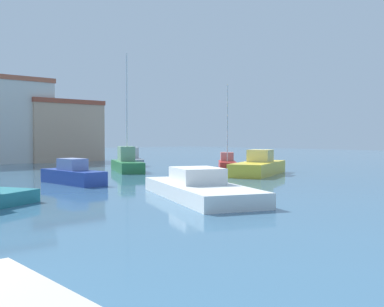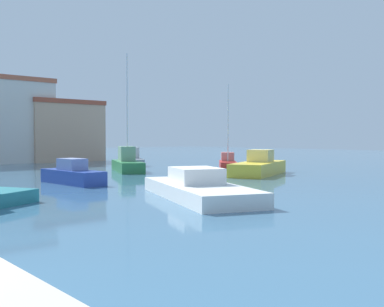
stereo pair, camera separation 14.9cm
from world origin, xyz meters
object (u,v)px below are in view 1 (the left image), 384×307
(sailboat_red_mid_harbor, at_px, (227,162))
(motorboat_blue_center_channel, at_px, (73,175))
(motorboat_yellow_behind_lamppost, at_px, (259,167))
(motorboat_grey_inner_mooring, at_px, (134,160))
(motorboat_white_outer_mooring, at_px, (199,188))
(sailboat_green_distant_north, at_px, (127,163))

(sailboat_red_mid_harbor, relative_size, motorboat_blue_center_channel, 1.48)
(motorboat_yellow_behind_lamppost, distance_m, motorboat_blue_center_channel, 13.72)
(motorboat_blue_center_channel, bearing_deg, motorboat_grey_inner_mooring, 43.48)
(motorboat_blue_center_channel, bearing_deg, motorboat_yellow_behind_lamppost, -12.44)
(sailboat_red_mid_harbor, xyz_separation_m, motorboat_white_outer_mooring, (-16.28, -13.90, -0.09))
(sailboat_green_distant_north, relative_size, motorboat_blue_center_channel, 1.86)
(sailboat_red_mid_harbor, distance_m, motorboat_blue_center_channel, 18.04)
(sailboat_red_mid_harbor, distance_m, motorboat_yellow_behind_lamppost, 8.30)
(sailboat_green_distant_north, xyz_separation_m, motorboat_yellow_behind_lamppost, (5.31, -9.36, -0.09))
(sailboat_red_mid_harbor, xyz_separation_m, motorboat_yellow_behind_lamppost, (-4.15, -7.19, 0.06))
(sailboat_red_mid_harbor, xyz_separation_m, sailboat_green_distant_north, (-9.45, 2.17, 0.15))
(sailboat_red_mid_harbor, bearing_deg, sailboat_green_distant_north, 167.05)
(sailboat_red_mid_harbor, bearing_deg, motorboat_grey_inner_mooring, 121.25)
(sailboat_red_mid_harbor, distance_m, sailboat_green_distant_north, 9.70)
(motorboat_grey_inner_mooring, bearing_deg, motorboat_yellow_behind_lamppost, -87.60)
(motorboat_grey_inner_mooring, relative_size, motorboat_yellow_behind_lamppost, 0.60)
(sailboat_red_mid_harbor, relative_size, motorboat_white_outer_mooring, 0.84)
(motorboat_yellow_behind_lamppost, height_order, motorboat_blue_center_channel, motorboat_yellow_behind_lamppost)
(motorboat_grey_inner_mooring, bearing_deg, sailboat_red_mid_harbor, -58.75)
(motorboat_white_outer_mooring, bearing_deg, sailboat_green_distant_north, 66.99)
(motorboat_yellow_behind_lamppost, xyz_separation_m, motorboat_white_outer_mooring, (-12.13, -6.71, -0.15))
(motorboat_grey_inner_mooring, height_order, motorboat_yellow_behind_lamppost, motorboat_yellow_behind_lamppost)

